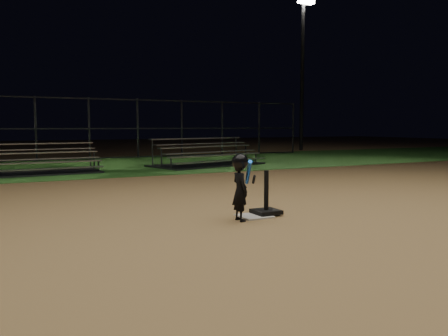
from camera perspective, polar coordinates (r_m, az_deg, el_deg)
ground at (r=6.77m, az=3.86°, el=-6.19°), size 80.00×80.00×0.00m
grass_strip at (r=16.12m, az=-14.65°, el=0.37°), size 60.00×8.00×0.01m
home_plate at (r=6.77m, az=3.86°, el=-6.09°), size 0.45×0.45×0.02m
batting_tee at (r=6.89m, az=5.35°, el=-4.83°), size 0.38×0.38×0.66m
child_batter at (r=6.40m, az=2.07°, el=-2.19°), size 0.38×0.56×0.96m
bleacher_left at (r=13.81m, az=-22.83°, el=0.03°), size 3.59×1.89×0.86m
bleacher_right at (r=15.43m, az=-2.10°, el=1.02°), size 4.18×2.75×0.94m
backstop_fence at (r=19.01m, az=-16.68°, el=4.80°), size 20.08×0.08×2.50m
light_pole_right at (r=26.00m, az=9.97°, el=13.19°), size 0.90×0.53×8.30m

